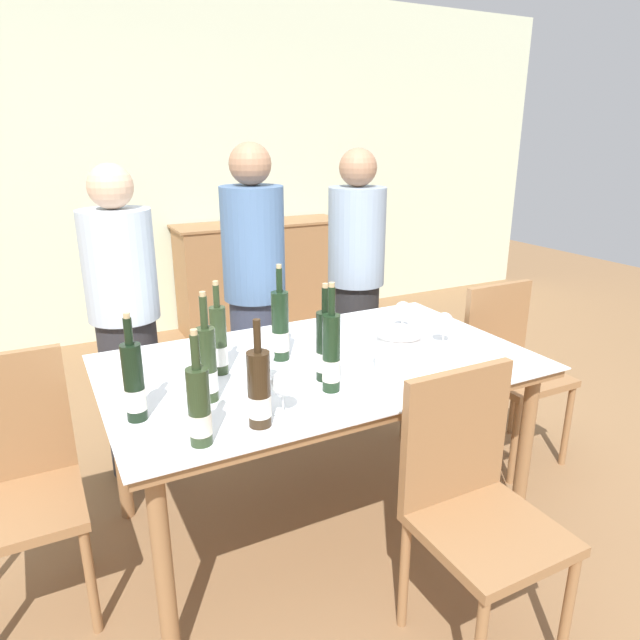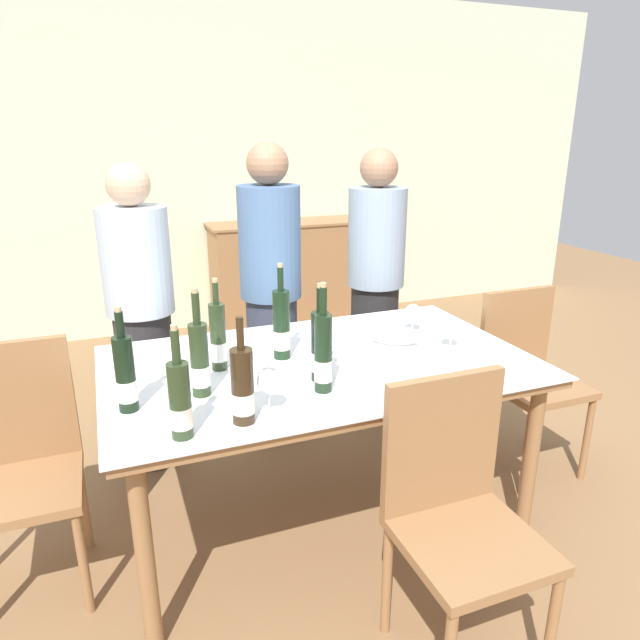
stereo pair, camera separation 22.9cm
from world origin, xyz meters
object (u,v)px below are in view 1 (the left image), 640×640
wine_bottle_2 (134,384)px  person_host (126,329)px  sideboard_cabinet (261,275)px  wine_bottle_5 (207,365)px  wine_glass_1 (444,322)px  person_guest_left (255,298)px  wine_bottle_1 (199,408)px  wine_bottle_6 (331,355)px  wine_glass_2 (403,310)px  dining_table (320,377)px  chair_left_end (14,473)px  wine_glass_0 (282,385)px  wine_glass_3 (265,357)px  chair_right_end (508,359)px  wine_bottle_0 (325,348)px  ice_bucket (398,351)px  wine_bottle_7 (219,342)px  person_guest_right (356,287)px  wine_bottle_3 (280,328)px  wine_bottle_4 (259,391)px  chair_near_front (473,495)px

wine_bottle_2 → person_host: person_host is taller
sideboard_cabinet → wine_bottle_5: wine_bottle_5 is taller
wine_glass_1 → person_guest_left: 1.07m
wine_glass_1 → person_host: person_host is taller
wine_bottle_1 → wine_bottle_6: bearing=16.0°
sideboard_cabinet → wine_glass_2: bearing=-95.9°
dining_table → wine_bottle_2: size_ratio=4.72×
dining_table → chair_left_end: size_ratio=1.83×
wine_bottle_2 → wine_glass_0: size_ratio=2.44×
sideboard_cabinet → chair_left_end: size_ratio=1.57×
wine_bottle_1 → wine_glass_3: (0.34, 0.32, -0.01)m
chair_right_end → person_guest_left: size_ratio=0.56×
wine_bottle_0 → ice_bucket: bearing=-18.1°
wine_bottle_7 → wine_glass_3: wine_bottle_7 is taller
wine_bottle_7 → person_guest_right: size_ratio=0.23×
wine_bottle_3 → wine_bottle_6: (0.04, -0.36, 0.00)m
sideboard_cabinet → ice_bucket: 3.02m
wine_bottle_4 → wine_glass_3: wine_bottle_4 is taller
person_guest_left → wine_bottle_7: bearing=-119.8°
wine_bottle_3 → wine_bottle_7: 0.27m
wine_bottle_7 → person_guest_left: size_ratio=0.23×
wine_glass_2 → person_guest_left: 0.84m
wine_bottle_0 → wine_bottle_1: bearing=-155.9°
chair_near_front → person_guest_left: 1.64m
wine_bottle_6 → wine_glass_2: wine_bottle_6 is taller
wine_bottle_5 → wine_bottle_6: wine_bottle_6 is taller
wine_bottle_1 → person_guest_right: 1.83m
wine_bottle_2 → wine_bottle_7: size_ratio=0.99×
sideboard_cabinet → chair_left_end: 3.24m
wine_bottle_0 → person_guest_left: 1.03m
dining_table → chair_left_end: chair_left_end is taller
dining_table → chair_left_end: (-1.16, 0.09, -0.17)m
chair_near_front → person_host: size_ratio=0.61×
wine_bottle_5 → wine_glass_3: wine_bottle_5 is taller
wine_glass_1 → wine_glass_2: bearing=99.7°
person_guest_right → wine_bottle_1: bearing=-135.4°
wine_bottle_3 → person_guest_right: bearing=43.3°
wine_bottle_2 → wine_bottle_5: 0.25m
wine_bottle_0 → chair_right_end: wine_bottle_0 is taller
wine_bottle_5 → wine_glass_2: (1.05, 0.32, -0.04)m
wine_bottle_5 → chair_near_front: (0.68, -0.61, -0.36)m
wine_bottle_1 → chair_right_end: (1.78, 0.50, -0.36)m
chair_near_front → wine_bottle_1: bearing=157.1°
wine_bottle_7 → person_host: person_host is taller
wine_bottle_3 → person_guest_left: size_ratio=0.25×
wine_glass_2 → wine_bottle_2: bearing=-164.9°
wine_bottle_1 → chair_right_end: size_ratio=0.40×
wine_bottle_3 → wine_glass_2: 0.68m
wine_bottle_0 → wine_bottle_2: (-0.70, 0.00, -0.00)m
wine_glass_0 → wine_bottle_7: bearing=100.7°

